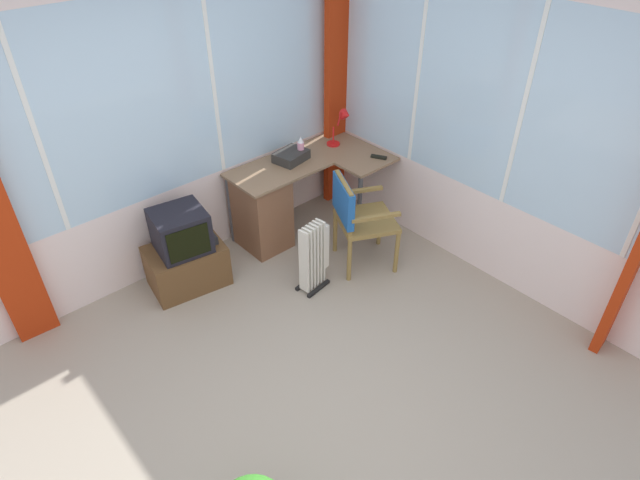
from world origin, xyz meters
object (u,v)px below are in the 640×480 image
at_px(tv_remote, 379,157).
at_px(wooden_armchair, 354,212).
at_px(desk, 269,205).
at_px(spray_bottle, 301,148).
at_px(desk_lamp, 343,122).
at_px(paper_tray, 291,156).
at_px(space_heater, 314,255).
at_px(tv_on_stand, 185,253).

height_order(tv_remote, wooden_armchair, wooden_armchair).
distance_m(desk, spray_bottle, 0.61).
distance_m(tv_remote, wooden_armchair, 0.73).
relative_size(desk_lamp, paper_tray, 1.22).
bearing_deg(desk, space_heater, -99.09).
height_order(desk, paper_tray, paper_tray).
height_order(paper_tray, tv_on_stand, paper_tray).
xyz_separation_m(paper_tray, tv_on_stand, (-1.25, -0.08, -0.46)).
bearing_deg(desk, tv_on_stand, -178.16).
height_order(tv_remote, tv_on_stand, tv_remote).
relative_size(desk_lamp, tv_remote, 2.43).
height_order(desk, wooden_armchair, wooden_armchair).
distance_m(desk, tv_remote, 1.13).
bearing_deg(desk, wooden_armchair, -66.65).
xyz_separation_m(tv_remote, tv_on_stand, (-1.90, 0.43, -0.42)).
relative_size(desk, tv_on_stand, 1.94).
bearing_deg(spray_bottle, tv_remote, -42.15).
xyz_separation_m(desk, paper_tray, (0.32, 0.05, 0.38)).
relative_size(desk_lamp, spray_bottle, 1.69).
distance_m(desk, space_heater, 0.80).
relative_size(desk, spray_bottle, 6.68).
bearing_deg(spray_bottle, space_heater, -124.00).
height_order(paper_tray, wooden_armchair, wooden_armchair).
bearing_deg(paper_tray, space_heater, -118.16).
xyz_separation_m(desk_lamp, spray_bottle, (-0.49, 0.05, -0.13)).
bearing_deg(tv_remote, paper_tray, 113.60).
distance_m(desk_lamp, paper_tray, 0.63).
xyz_separation_m(desk, space_heater, (-0.13, -0.79, -0.08)).
distance_m(tv_remote, space_heater, 1.22).
distance_m(spray_bottle, wooden_armchair, 0.86).
distance_m(wooden_armchair, tv_on_stand, 1.49).
xyz_separation_m(wooden_armchair, space_heater, (-0.46, -0.01, -0.23)).
bearing_deg(paper_tray, tv_on_stand, -176.36).
relative_size(wooden_armchair, tv_on_stand, 1.18).
xyz_separation_m(desk, tv_on_stand, (-0.93, -0.03, -0.08)).
xyz_separation_m(tv_remote, space_heater, (-1.10, -0.32, -0.42)).
distance_m(desk, tv_on_stand, 0.93).
relative_size(desk, space_heater, 2.22).
relative_size(desk, wooden_armchair, 1.64).
height_order(desk_lamp, wooden_armchair, desk_lamp).
bearing_deg(space_heater, desk, 80.91).
relative_size(paper_tray, tv_on_stand, 0.40).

